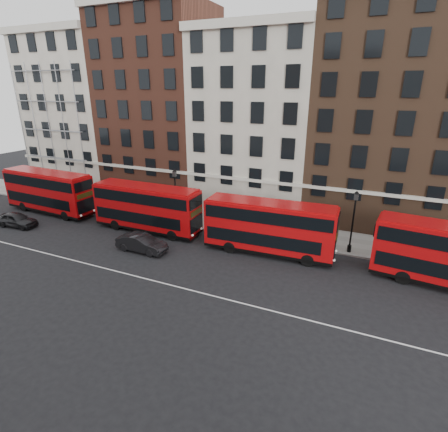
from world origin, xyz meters
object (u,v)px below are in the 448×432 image
at_px(bus_b, 147,207).
at_px(car_front, 142,243).
at_px(bus_c, 269,226).
at_px(bus_a, 48,191).
at_px(car_rear, 17,220).

xyz_separation_m(bus_b, car_front, (2.24, -4.01, -1.67)).
bearing_deg(bus_c, bus_b, 177.33).
xyz_separation_m(bus_b, bus_c, (12.13, -0.00, -0.00)).
relative_size(bus_a, car_front, 2.50).
distance_m(car_rear, car_front, 14.82).
distance_m(bus_b, bus_c, 12.13).
height_order(bus_a, car_front, bus_a).
xyz_separation_m(bus_c, car_front, (-9.89, -4.01, -1.67)).
distance_m(bus_a, car_rear, 4.84).
relative_size(bus_c, car_rear, 2.56).
relative_size(car_rear, car_front, 0.95).
height_order(bus_c, car_front, bus_c).
relative_size(bus_b, car_rear, 2.54).
bearing_deg(bus_a, bus_c, 2.33).
height_order(bus_a, bus_c, bus_a).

